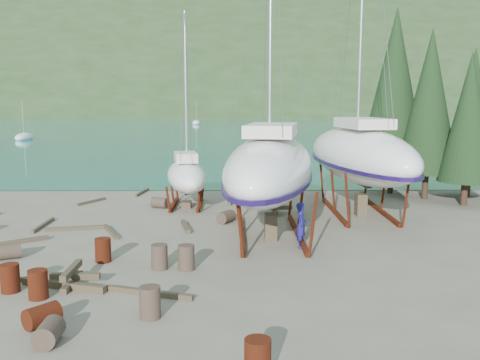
{
  "coord_description": "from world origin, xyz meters",
  "views": [
    {
      "loc": [
        1.06,
        -19.39,
        5.88
      ],
      "look_at": [
        1.32,
        3.0,
        2.51
      ],
      "focal_mm": 40.0,
      "sensor_mm": 36.0,
      "label": 1
    }
  ],
  "objects_px": {
    "large_sailboat_near": "(270,167)",
    "small_sailboat_shore": "(187,175)",
    "large_sailboat_far": "(360,154)",
    "worker": "(301,225)"
  },
  "relations": [
    {
      "from": "large_sailboat_near",
      "to": "small_sailboat_shore",
      "type": "bearing_deg",
      "value": 132.4
    },
    {
      "from": "large_sailboat_near",
      "to": "small_sailboat_shore",
      "type": "height_order",
      "value": "large_sailboat_near"
    },
    {
      "from": "large_sailboat_far",
      "to": "large_sailboat_near",
      "type": "bearing_deg",
      "value": -144.45
    },
    {
      "from": "large_sailboat_near",
      "to": "small_sailboat_shore",
      "type": "relative_size",
      "value": 1.78
    },
    {
      "from": "large_sailboat_near",
      "to": "large_sailboat_far",
      "type": "height_order",
      "value": "large_sailboat_far"
    },
    {
      "from": "large_sailboat_near",
      "to": "worker",
      "type": "xyz_separation_m",
      "value": [
        1.14,
        -1.84,
        -2.12
      ]
    },
    {
      "from": "worker",
      "to": "large_sailboat_near",
      "type": "bearing_deg",
      "value": 38.7
    },
    {
      "from": "large_sailboat_far",
      "to": "small_sailboat_shore",
      "type": "relative_size",
      "value": 1.79
    },
    {
      "from": "small_sailboat_shore",
      "to": "worker",
      "type": "relative_size",
      "value": 5.77
    },
    {
      "from": "large_sailboat_near",
      "to": "small_sailboat_shore",
      "type": "distance_m",
      "value": 7.89
    }
  ]
}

